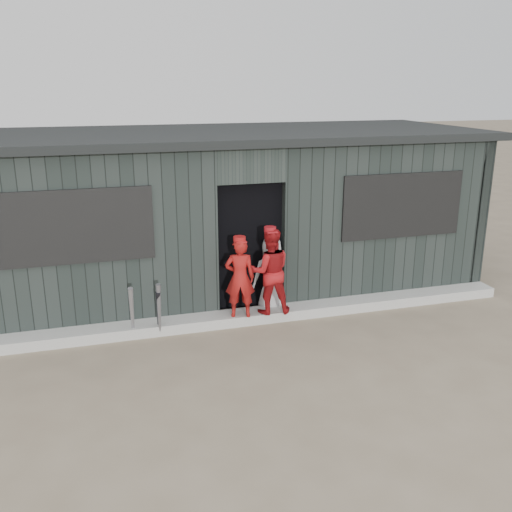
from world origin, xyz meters
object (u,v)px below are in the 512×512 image
object	(u,v)px
bat_mid	(159,311)
dugout	(228,211)
bat_right	(159,313)
player_grey_back	(271,276)
player_red_right	(270,271)
player_red_left	(240,278)
bat_left	(132,313)

from	to	relation	value
bat_mid	dugout	distance (m)	2.53
bat_right	player_grey_back	size ratio (longest dim) A/B	0.61
bat_right	player_red_right	size ratio (longest dim) A/B	0.57
player_red_left	player_red_right	size ratio (longest dim) A/B	0.92
player_grey_back	dugout	bearing A→B (deg)	-77.17
player_red_right	player_red_left	bearing A→B (deg)	10.33
bat_right	bat_mid	bearing A→B (deg)	-86.65
bat_right	bat_left	bearing A→B (deg)	-172.95
bat_left	dugout	size ratio (longest dim) A/B	0.10
dugout	player_red_right	bearing A→B (deg)	-84.05
player_red_right	dugout	world-z (taller)	dugout
player_grey_back	player_red_left	bearing A→B (deg)	31.75
bat_left	player_grey_back	distance (m)	2.15
player_red_left	bat_left	bearing A→B (deg)	16.85
player_red_left	player_red_right	world-z (taller)	player_red_right
bat_mid	player_red_left	world-z (taller)	player_red_left
bat_right	player_red_right	distance (m)	1.67
player_red_left	bat_right	bearing A→B (deg)	15.59
bat_left	player_red_left	size ratio (longest dim) A/B	0.72
bat_left	bat_mid	size ratio (longest dim) A/B	1.04
bat_mid	player_grey_back	bearing A→B (deg)	14.54
player_red_left	dugout	bearing A→B (deg)	-84.50
bat_left	bat_mid	distance (m)	0.36
player_red_left	player_red_right	distance (m)	0.45
player_red_left	player_grey_back	xyz separation A→B (m)	(0.58, 0.36, -0.14)
dugout	bat_left	bearing A→B (deg)	-133.53
player_red_right	dugout	distance (m)	1.85
player_red_left	bat_mid	bearing A→B (deg)	18.61
player_red_right	dugout	size ratio (longest dim) A/B	0.15
bat_left	bat_right	size ratio (longest dim) A/B	1.17
bat_right	dugout	size ratio (longest dim) A/B	0.09
player_red_right	bat_right	bearing A→B (deg)	9.20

